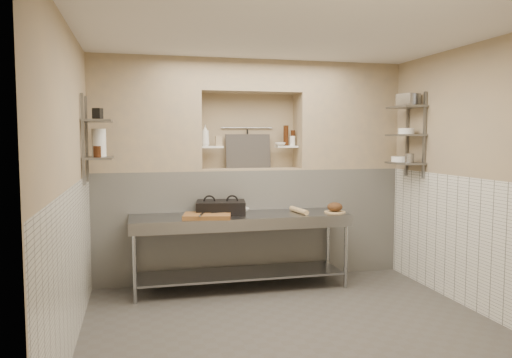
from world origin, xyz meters
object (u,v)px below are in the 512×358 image
object	(u,v)px
bread_loaf	(335,207)
jug_left	(99,143)
rolling_pin	(299,210)
panini_press	(221,208)
prep_table	(241,236)
bowl_alcove	(280,144)
mixing_bowl	(240,210)
cutting_board	(207,216)
bottle_soap	(205,135)

from	to	relation	value
bread_loaf	jug_left	bearing A→B (deg)	177.97
rolling_pin	panini_press	bearing A→B (deg)	171.30
prep_table	bowl_alcove	size ratio (longest dim) A/B	18.28
mixing_bowl	bread_loaf	world-z (taller)	bread_loaf
cutting_board	bottle_soap	size ratio (longest dim) A/B	1.95
panini_press	mixing_bowl	world-z (taller)	panini_press
panini_press	cutting_board	size ratio (longest dim) A/B	1.20
bottle_soap	bowl_alcove	bearing A→B (deg)	-1.74
prep_table	cutting_board	distance (m)	0.52
prep_table	bottle_soap	bearing A→B (deg)	121.70
prep_table	mixing_bowl	xyz separation A→B (m)	(0.03, 0.21, 0.29)
rolling_pin	jug_left	xyz separation A→B (m)	(-2.32, 0.03, 0.83)
prep_table	bowl_alcove	bearing A→B (deg)	39.21
bread_loaf	rolling_pin	bearing A→B (deg)	170.75
panini_press	prep_table	bearing A→B (deg)	-18.21
prep_table	jug_left	distance (m)	1.95
bowl_alcove	panini_press	bearing A→B (deg)	-154.56
panini_press	rolling_pin	size ratio (longest dim) A/B	1.57
panini_press	bottle_soap	bearing A→B (deg)	115.32
mixing_bowl	rolling_pin	bearing A→B (deg)	-19.20
mixing_bowl	jug_left	xyz separation A→B (m)	(-1.63, -0.21, 0.84)
cutting_board	bottle_soap	xyz separation A→B (m)	(0.08, 0.69, 0.93)
prep_table	cutting_board	xyz separation A→B (m)	(-0.42, -0.14, 0.28)
panini_press	bottle_soap	world-z (taller)	bottle_soap
cutting_board	bread_loaf	world-z (taller)	bread_loaf
bottle_soap	jug_left	bearing A→B (deg)	-156.04
panini_press	bowl_alcove	distance (m)	1.22
prep_table	bowl_alcove	xyz separation A→B (m)	(0.64, 0.52, 1.09)
prep_table	rolling_pin	distance (m)	0.78
rolling_pin	bread_loaf	world-z (taller)	bread_loaf
mixing_bowl	bowl_alcove	xyz separation A→B (m)	(0.61, 0.31, 0.81)
panini_press	mixing_bowl	xyz separation A→B (m)	(0.25, 0.10, -0.05)
jug_left	prep_table	bearing A→B (deg)	0.12
cutting_board	mixing_bowl	xyz separation A→B (m)	(0.45, 0.35, 0.00)
mixing_bowl	rolling_pin	world-z (taller)	rolling_pin
prep_table	panini_press	bearing A→B (deg)	152.24
bread_loaf	bowl_alcove	world-z (taller)	bowl_alcove
bread_loaf	bottle_soap	distance (m)	1.86
bread_loaf	bottle_soap	size ratio (longest dim) A/B	0.68
panini_press	bowl_alcove	bearing A→B (deg)	34.99
panini_press	cutting_board	distance (m)	0.33
bottle_soap	bowl_alcove	world-z (taller)	bottle_soap
panini_press	mixing_bowl	distance (m)	0.27
mixing_bowl	bottle_soap	xyz separation A→B (m)	(-0.37, 0.34, 0.92)
panini_press	jug_left	world-z (taller)	jug_left
cutting_board	rolling_pin	size ratio (longest dim) A/B	1.30
cutting_board	bowl_alcove	distance (m)	1.49
prep_table	jug_left	world-z (taller)	jug_left
bottle_soap	panini_press	bearing A→B (deg)	-74.23
mixing_bowl	jug_left	bearing A→B (deg)	-172.50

